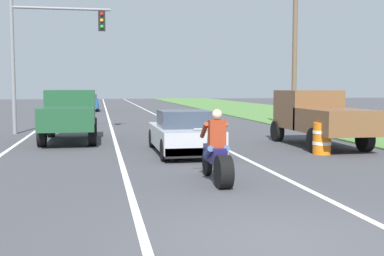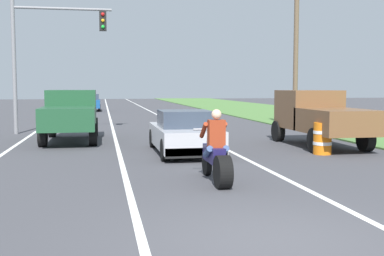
{
  "view_description": "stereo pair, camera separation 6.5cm",
  "coord_description": "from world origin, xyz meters",
  "px_view_note": "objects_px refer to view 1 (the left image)",
  "views": [
    {
      "loc": [
        -2.37,
        -6.01,
        2.1
      ],
      "look_at": [
        0.07,
        6.61,
        1.0
      ],
      "focal_mm": 44.84,
      "sensor_mm": 36.0,
      "label": 1
    },
    {
      "loc": [
        -2.3,
        -6.02,
        2.1
      ],
      "look_at": [
        0.07,
        6.61,
        1.0
      ],
      "focal_mm": 44.84,
      "sensor_mm": 36.0,
      "label": 2
    }
  ],
  "objects_px": {
    "motorcycle_with_rider": "(217,156)",
    "traffic_light_mast_near": "(44,45)",
    "pickup_truck_left_lane_dark_green": "(70,113)",
    "construction_barrel_nearest": "(322,138)",
    "sports_car_silver": "(184,134)",
    "distant_car_far_ahead": "(88,102)",
    "pickup_truck_right_shoulder_brown": "(319,115)"
  },
  "relations": [
    {
      "from": "sports_car_silver",
      "to": "pickup_truck_right_shoulder_brown",
      "type": "distance_m",
      "value": 5.12
    },
    {
      "from": "pickup_truck_right_shoulder_brown",
      "to": "distant_car_far_ahead",
      "type": "relative_size",
      "value": 1.2
    },
    {
      "from": "sports_car_silver",
      "to": "traffic_light_mast_near",
      "type": "bearing_deg",
      "value": 123.54
    },
    {
      "from": "traffic_light_mast_near",
      "to": "distant_car_far_ahead",
      "type": "bearing_deg",
      "value": 86.02
    },
    {
      "from": "pickup_truck_left_lane_dark_green",
      "to": "pickup_truck_right_shoulder_brown",
      "type": "distance_m",
      "value": 9.35
    },
    {
      "from": "motorcycle_with_rider",
      "to": "distant_car_far_ahead",
      "type": "relative_size",
      "value": 0.55
    },
    {
      "from": "sports_car_silver",
      "to": "traffic_light_mast_near",
      "type": "distance_m",
      "value": 9.69
    },
    {
      "from": "sports_car_silver",
      "to": "pickup_truck_left_lane_dark_green",
      "type": "xyz_separation_m",
      "value": [
        -3.75,
        4.14,
        0.48
      ]
    },
    {
      "from": "sports_car_silver",
      "to": "pickup_truck_left_lane_dark_green",
      "type": "bearing_deg",
      "value": 132.21
    },
    {
      "from": "construction_barrel_nearest",
      "to": "motorcycle_with_rider",
      "type": "bearing_deg",
      "value": -138.94
    },
    {
      "from": "sports_car_silver",
      "to": "construction_barrel_nearest",
      "type": "xyz_separation_m",
      "value": [
        4.21,
        -1.04,
        -0.13
      ]
    },
    {
      "from": "pickup_truck_left_lane_dark_green",
      "to": "sports_car_silver",
      "type": "bearing_deg",
      "value": -47.79
    },
    {
      "from": "pickup_truck_right_shoulder_brown",
      "to": "pickup_truck_left_lane_dark_green",
      "type": "bearing_deg",
      "value": 159.73
    },
    {
      "from": "sports_car_silver",
      "to": "construction_barrel_nearest",
      "type": "height_order",
      "value": "sports_car_silver"
    },
    {
      "from": "motorcycle_with_rider",
      "to": "traffic_light_mast_near",
      "type": "relative_size",
      "value": 0.37
    },
    {
      "from": "motorcycle_with_rider",
      "to": "pickup_truck_left_lane_dark_green",
      "type": "xyz_separation_m",
      "value": [
        -3.65,
        8.94,
        0.51
      ]
    },
    {
      "from": "pickup_truck_left_lane_dark_green",
      "to": "traffic_light_mast_near",
      "type": "relative_size",
      "value": 0.8
    },
    {
      "from": "motorcycle_with_rider",
      "to": "pickup_truck_right_shoulder_brown",
      "type": "relative_size",
      "value": 0.46
    },
    {
      "from": "construction_barrel_nearest",
      "to": "pickup_truck_left_lane_dark_green",
      "type": "bearing_deg",
      "value": 146.94
    },
    {
      "from": "motorcycle_with_rider",
      "to": "construction_barrel_nearest",
      "type": "height_order",
      "value": "motorcycle_with_rider"
    },
    {
      "from": "pickup_truck_left_lane_dark_green",
      "to": "construction_barrel_nearest",
      "type": "xyz_separation_m",
      "value": [
        7.96,
        -5.18,
        -0.6
      ]
    },
    {
      "from": "pickup_truck_left_lane_dark_green",
      "to": "distant_car_far_ahead",
      "type": "xyz_separation_m",
      "value": [
        0.15,
        23.83,
        -0.33
      ]
    },
    {
      "from": "construction_barrel_nearest",
      "to": "traffic_light_mast_near",
      "type": "bearing_deg",
      "value": 136.96
    },
    {
      "from": "motorcycle_with_rider",
      "to": "sports_car_silver",
      "type": "bearing_deg",
      "value": 88.74
    },
    {
      "from": "distant_car_far_ahead",
      "to": "pickup_truck_left_lane_dark_green",
      "type": "bearing_deg",
      "value": -90.36
    },
    {
      "from": "motorcycle_with_rider",
      "to": "construction_barrel_nearest",
      "type": "xyz_separation_m",
      "value": [
        4.32,
        3.76,
        -0.09
      ]
    },
    {
      "from": "pickup_truck_right_shoulder_brown",
      "to": "distant_car_far_ahead",
      "type": "distance_m",
      "value": 28.41
    },
    {
      "from": "pickup_truck_left_lane_dark_green",
      "to": "traffic_light_mast_near",
      "type": "xyz_separation_m",
      "value": [
        -1.27,
        3.44,
        2.88
      ]
    },
    {
      "from": "sports_car_silver",
      "to": "pickup_truck_right_shoulder_brown",
      "type": "height_order",
      "value": "pickup_truck_right_shoulder_brown"
    },
    {
      "from": "sports_car_silver",
      "to": "distant_car_far_ahead",
      "type": "bearing_deg",
      "value": 97.34
    },
    {
      "from": "sports_car_silver",
      "to": "motorcycle_with_rider",
      "type": "bearing_deg",
      "value": -91.26
    },
    {
      "from": "distant_car_far_ahead",
      "to": "pickup_truck_right_shoulder_brown",
      "type": "bearing_deg",
      "value": -72.34
    }
  ]
}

